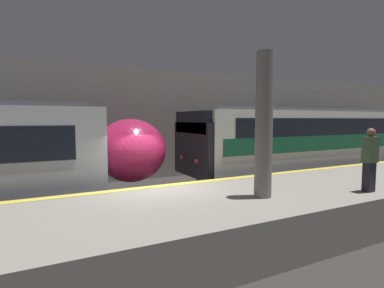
{
  "coord_description": "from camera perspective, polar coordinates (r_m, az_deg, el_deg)",
  "views": [
    {
      "loc": [
        -2.94,
        -8.01,
        2.99
      ],
      "look_at": [
        1.6,
        0.94,
        2.15
      ],
      "focal_mm": 28.0,
      "sensor_mm": 36.0,
      "label": 1
    }
  ],
  "objects": [
    {
      "name": "ground_plane",
      "position": [
        9.04,
        -6.59,
        -14.58
      ],
      "size": [
        120.0,
        120.0,
        0.0
      ],
      "primitive_type": "plane",
      "color": "#33302D"
    },
    {
      "name": "platform",
      "position": [
        7.2,
        -1.16,
        -15.08
      ],
      "size": [
        40.0,
        3.82,
        1.1
      ],
      "color": "gray",
      "rests_on": "ground"
    },
    {
      "name": "station_rear_barrier",
      "position": [
        14.59,
        -15.32,
        3.54
      ],
      "size": [
        50.0,
        0.15,
        5.44
      ],
      "color": "#9E998E",
      "rests_on": "ground"
    },
    {
      "name": "support_pillar_near",
      "position": [
        7.41,
        13.53,
        3.48
      ],
      "size": [
        0.42,
        0.42,
        3.5
      ],
      "color": "slate",
      "rests_on": "platform"
    },
    {
      "name": "train_boxy",
      "position": [
        17.45,
        26.55,
        0.35
      ],
      "size": [
        17.78,
        2.96,
        3.48
      ],
      "color": "black",
      "rests_on": "ground"
    },
    {
      "name": "person_waiting",
      "position": [
        9.05,
        30.76,
        -2.37
      ],
      "size": [
        0.38,
        0.24,
        1.67
      ],
      "color": "black",
      "rests_on": "platform"
    }
  ]
}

